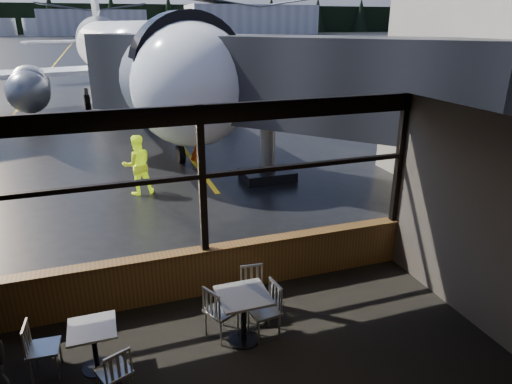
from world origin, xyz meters
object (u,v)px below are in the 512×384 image
cafe_table_near (244,318)px  chair_near_e (264,311)px  cafe_table_mid (95,348)px  chair_mid_w (44,349)px  cone_nose (196,152)px  airliner (120,9)px  jet_bridge (280,100)px  chair_mid_s (114,372)px  chair_near_w (222,311)px  chair_near_n (254,293)px  ground_crew (137,165)px  cone_wing (33,112)px

cafe_table_near → chair_near_e: chair_near_e is taller
cafe_table_mid → cafe_table_near: bearing=-2.2°
chair_mid_w → cone_nose: size_ratio=1.57×
airliner → jet_bridge: 15.57m
chair_mid_s → cafe_table_near: bearing=-7.0°
chair_near_w → cone_nose: chair_near_w is taller
jet_bridge → chair_near_n: bearing=-114.9°
cafe_table_near → chair_mid_w: 2.89m
cafe_table_mid → cone_nose: 10.78m
jet_bridge → cone_nose: (-1.97, 3.24, -2.30)m
cafe_table_mid → chair_mid_s: bearing=-69.7°
cafe_table_near → chair_near_w: size_ratio=0.91×
ground_crew → cone_nose: ground_crew is taller
chair_near_w → chair_mid_s: (-1.68, -0.77, -0.05)m
jet_bridge → chair_near_w: bearing=-118.2°
airliner → jet_bridge: (3.42, -14.92, -2.82)m
chair_near_n → chair_mid_w: bearing=12.4°
airliner → chair_mid_w: size_ratio=40.36×
cafe_table_near → cone_nose: cafe_table_near is taller
cafe_table_mid → cone_nose: (3.60, 10.16, -0.08)m
chair_near_e → chair_mid_s: 2.37m
airliner → jet_bridge: size_ratio=2.99×
cafe_table_near → chair_mid_s: size_ratio=1.01×
chair_near_w → chair_near_n: size_ratio=1.05×
cafe_table_near → ground_crew: size_ratio=0.48×
jet_bridge → chair_mid_w: size_ratio=13.49×
cone_nose → cone_wing: same height
chair_near_w → cone_nose: (1.68, 10.03, -0.19)m
chair_near_n → chair_mid_s: bearing=31.7°
ground_crew → cone_wing: size_ratio=3.13×
cafe_table_mid → chair_near_e: 2.55m
cafe_table_near → chair_mid_s: 2.05m
chair_mid_w → ground_crew: (1.98, 7.12, 0.44)m
cafe_table_mid → chair_near_n: size_ratio=0.81×
chair_near_e → chair_mid_w: chair_near_e is taller
ground_crew → cone_wing: bearing=-80.1°
chair_near_n → ground_crew: ground_crew is taller
jet_bridge → chair_near_n: 7.42m
cafe_table_near → cone_wing: bearing=103.7°
cafe_table_near → jet_bridge: bearing=64.4°
airliner → ground_crew: size_ratio=20.19×
chair_near_n → cone_nose: bearing=-89.9°
chair_mid_w → cone_wing: bearing=-170.3°
chair_near_e → cone_nose: (1.05, 10.26, -0.19)m
cafe_table_near → chair_mid_s: bearing=-164.3°
cafe_table_mid → chair_near_e: size_ratio=0.76×
chair_mid_s → jet_bridge: bearing=32.1°
chair_near_e → chair_mid_w: 3.22m
cafe_table_mid → chair_mid_s: (0.24, -0.64, 0.06)m
chair_mid_w → cone_wing: size_ratio=1.57×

